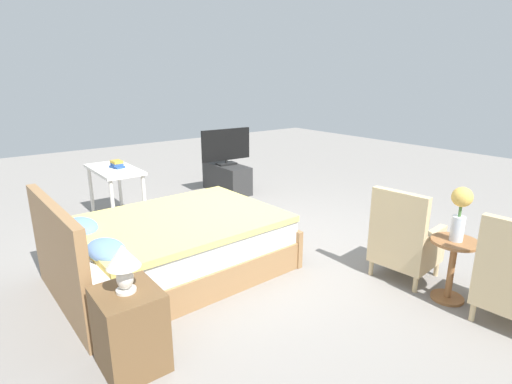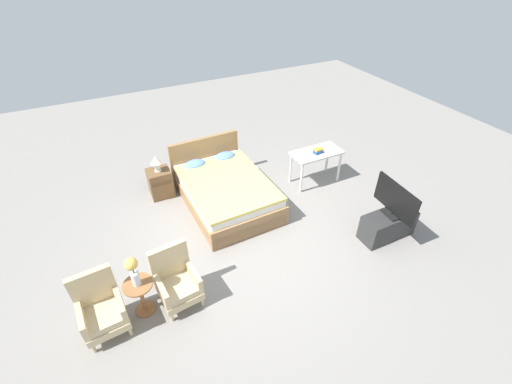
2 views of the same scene
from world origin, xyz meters
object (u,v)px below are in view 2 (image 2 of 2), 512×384
(flower_vase, at_px, (133,269))
(armchair_by_window_right, at_px, (177,281))
(side_table, at_px, (141,294))
(tv_flatscreen, at_px, (396,200))
(tv_stand, at_px, (388,225))
(book_stack, at_px, (318,151))
(table_lamp, at_px, (156,162))
(vanity_desk, at_px, (316,156))
(nightstand, at_px, (160,183))
(armchair_by_window_left, at_px, (101,309))
(bed, at_px, (225,190))

(flower_vase, bearing_deg, armchair_by_window_right, -3.22)
(side_table, bearing_deg, tv_flatscreen, -5.06)
(tv_stand, height_order, book_stack, book_stack)
(table_lamp, distance_m, vanity_desk, 3.19)
(table_lamp, bearing_deg, nightstand, -90.00)
(nightstand, height_order, table_lamp, table_lamp)
(armchair_by_window_right, bearing_deg, nightstand, 81.35)
(tv_flatscreen, bearing_deg, armchair_by_window_right, 174.69)
(armchair_by_window_left, distance_m, tv_stand, 4.63)
(tv_stand, xyz_separation_m, tv_flatscreen, (0.00, -0.00, 0.55))
(flower_vase, bearing_deg, tv_stand, -5.06)
(vanity_desk, bearing_deg, bed, 175.23)
(side_table, relative_size, nightstand, 0.98)
(nightstand, height_order, book_stack, book_stack)
(tv_stand, xyz_separation_m, book_stack, (-0.19, 1.92, 0.53))
(tv_stand, bearing_deg, nightstand, 137.81)
(vanity_desk, height_order, book_stack, book_stack)
(armchair_by_window_left, bearing_deg, tv_flatscreen, -4.17)
(vanity_desk, bearing_deg, armchair_by_window_right, -154.70)
(armchair_by_window_left, xyz_separation_m, flower_vase, (0.50, 0.03, 0.49))
(armchair_by_window_left, height_order, tv_stand, armchair_by_window_left)
(table_lamp, height_order, book_stack, table_lamp)
(tv_stand, bearing_deg, bed, 135.50)
(table_lamp, relative_size, vanity_desk, 0.32)
(flower_vase, relative_size, vanity_desk, 0.46)
(armchair_by_window_left, bearing_deg, bed, 36.03)
(nightstand, bearing_deg, book_stack, -18.38)
(nightstand, height_order, tv_flatscreen, tv_flatscreen)
(armchair_by_window_left, xyz_separation_m, side_table, (0.50, 0.03, -0.02))
(tv_flatscreen, height_order, book_stack, tv_flatscreen)
(nightstand, xyz_separation_m, book_stack, (3.03, -1.01, 0.48))
(armchair_by_window_left, height_order, side_table, armchair_by_window_left)
(tv_stand, relative_size, vanity_desk, 0.92)
(armchair_by_window_right, distance_m, vanity_desk, 3.80)
(table_lamp, relative_size, tv_stand, 0.34)
(book_stack, bearing_deg, vanity_desk, 82.41)
(armchair_by_window_left, relative_size, side_table, 1.62)
(armchair_by_window_right, relative_size, table_lamp, 2.79)
(side_table, distance_m, book_stack, 4.24)
(bed, relative_size, armchair_by_window_left, 2.41)
(armchair_by_window_right, bearing_deg, table_lamp, 81.35)
(table_lamp, xyz_separation_m, book_stack, (3.03, -1.01, -0.02))
(side_table, distance_m, tv_flatscreen, 4.16)
(book_stack, bearing_deg, nightstand, 161.62)
(flower_vase, distance_m, book_stack, 4.22)
(table_lamp, bearing_deg, side_table, -109.13)
(armchair_by_window_left, height_order, tv_flatscreen, tv_flatscreen)
(nightstand, distance_m, tv_stand, 4.36)
(flower_vase, bearing_deg, tv_flatscreen, -5.06)
(flower_vase, bearing_deg, bed, 42.03)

